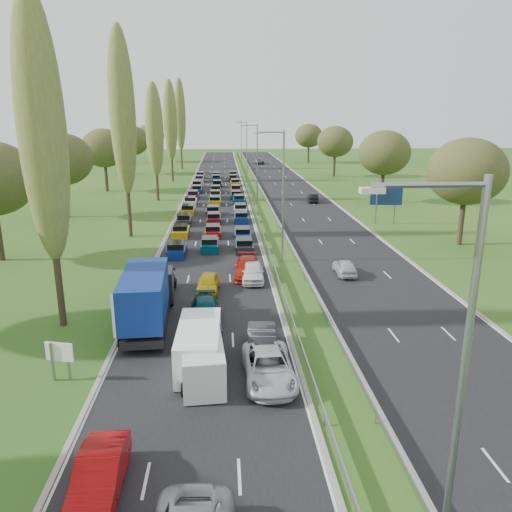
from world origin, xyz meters
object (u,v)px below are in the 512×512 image
object	(u,v)px
white_van_front	(199,344)
info_sign	(60,356)
blue_lorry	(147,297)
near_car_1	(99,476)
near_car_3	(161,286)
white_van_rear	(203,358)
direction_sign	(386,196)

from	to	relation	value
white_van_front	info_sign	distance (m)	7.15
blue_lorry	near_car_1	bearing A→B (deg)	-91.47
near_car_3	info_sign	world-z (taller)	info_sign
near_car_3	info_sign	bearing A→B (deg)	-104.26
info_sign	white_van_front	bearing A→B (deg)	10.81
white_van_front	info_sign	world-z (taller)	white_van_front
near_car_3	white_van_front	world-z (taller)	white_van_front
white_van_rear	info_sign	bearing A→B (deg)	174.95
near_car_3	white_van_front	size ratio (longest dim) A/B	0.85
near_car_3	info_sign	size ratio (longest dim) A/B	2.28
white_van_rear	info_sign	xyz separation A→B (m)	(-7.28, 0.10, 0.30)
near_car_3	blue_lorry	xyz separation A→B (m)	(-0.13, -5.99, 1.30)
blue_lorry	white_van_front	world-z (taller)	blue_lorry
near_car_3	white_van_front	distance (m)	11.82
white_van_rear	blue_lorry	bearing A→B (deg)	114.91
blue_lorry	near_car_3	bearing A→B (deg)	85.91
near_car_3	white_van_rear	size ratio (longest dim) A/B	0.92
blue_lorry	white_van_rear	distance (m)	7.80
near_car_1	blue_lorry	distance (m)	15.05
near_car_3	direction_sign	distance (m)	35.22
near_car_3	blue_lorry	bearing A→B (deg)	-89.45
direction_sign	white_van_rear	bearing A→B (deg)	-120.03
info_sign	direction_sign	bearing A→B (deg)	52.20
white_van_rear	direction_sign	world-z (taller)	direction_sign
blue_lorry	white_van_front	bearing A→B (deg)	-59.43
direction_sign	info_sign	bearing A→B (deg)	-127.80
blue_lorry	white_van_rear	size ratio (longest dim) A/B	1.77
white_van_rear	near_car_1	bearing A→B (deg)	-116.68
blue_lorry	info_sign	bearing A→B (deg)	-120.64
info_sign	direction_sign	world-z (taller)	direction_sign
near_car_1	info_sign	world-z (taller)	info_sign
blue_lorry	info_sign	size ratio (longest dim) A/B	4.39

